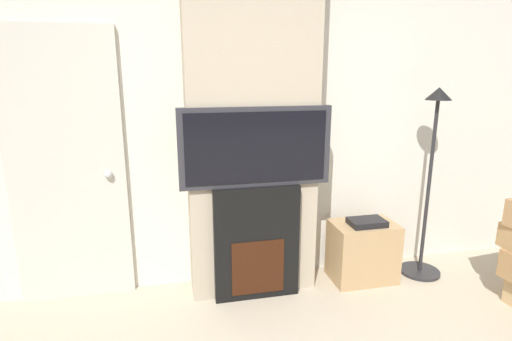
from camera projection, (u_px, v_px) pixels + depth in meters
wall_back at (246, 120)px, 3.19m from camera, size 6.00×0.06×2.70m
chimney_breast at (251, 123)px, 3.00m from camera, size 0.98×0.32×2.70m
fireplace at (256, 242)px, 3.07m from camera, size 0.66×0.15×0.90m
television at (256, 147)px, 2.89m from camera, size 1.12×0.07×0.58m
floor_lamp at (430, 174)px, 3.30m from camera, size 0.34×0.34×1.60m
media_stand at (363, 251)px, 3.36m from camera, size 0.53×0.35×0.55m
entry_door at (67, 170)px, 2.93m from camera, size 0.83×0.09×2.04m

